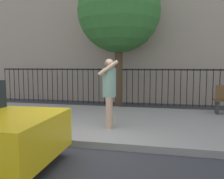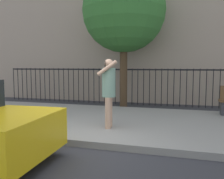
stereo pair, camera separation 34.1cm
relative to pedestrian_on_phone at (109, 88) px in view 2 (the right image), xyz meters
The scene contains 6 objects.
ground_plane 1.77m from the pedestrian_on_phone, 110.22° to the right, with size 60.00×60.00×0.00m, color #333338.
sidewalk 1.52m from the pedestrian_on_phone, 115.66° to the left, with size 28.00×4.40×0.15m, color gray.
building_facade 8.20m from the pedestrian_on_phone, 93.62° to the left, with size 28.00×4.00×9.91m, color tan.
iron_fence 4.68m from the pedestrian_on_phone, 95.63° to the left, with size 12.03×0.04×1.60m.
pedestrian_on_phone is the anchor object (origin of this frame).
street_tree_near 4.87m from the pedestrian_on_phone, 97.99° to the left, with size 3.37×3.37×5.63m.
Camera 2 is at (2.22, -4.63, 1.73)m, focal length 39.11 mm.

